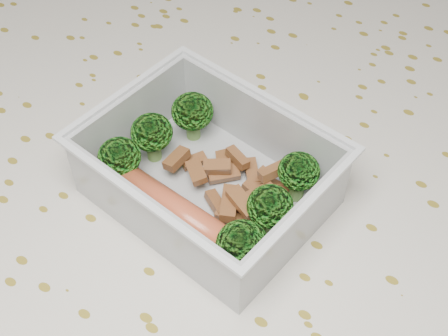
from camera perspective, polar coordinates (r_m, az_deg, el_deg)
The scene contains 6 objects.
dining_table at distance 0.56m, azimuth 0.49°, elevation -7.86°, with size 1.40×0.90×0.75m.
tablecloth at distance 0.52m, azimuth 0.53°, elevation -4.83°, with size 1.46×0.96×0.19m.
lunch_container at distance 0.47m, azimuth -1.42°, elevation -1.01°, with size 0.19×0.16×0.06m.
broccoli_florets at distance 0.46m, azimuth -1.29°, elevation -0.28°, with size 0.15×0.12×0.04m.
meat_pile at distance 0.48m, azimuth 0.99°, elevation -1.63°, with size 0.10×0.07×0.03m.
sausage at distance 0.45m, azimuth -4.21°, elevation -4.17°, with size 0.15×0.04×0.02m.
Camera 1 is at (0.17, -0.26, 1.14)m, focal length 50.00 mm.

